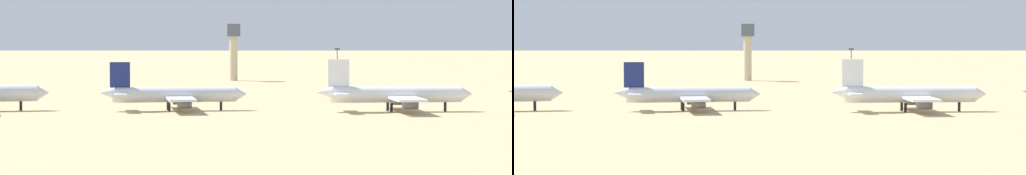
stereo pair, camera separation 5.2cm
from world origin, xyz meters
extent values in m
plane|color=tan|center=(0.00, 0.00, 0.00)|extent=(4000.00, 4000.00, 0.00)
cone|color=silver|center=(-37.71, 37.27, 4.69)|extent=(4.04, 4.76, 4.24)
cylinder|color=black|center=(-43.47, 36.25, 1.23)|extent=(0.78, 0.78, 2.46)
cylinder|color=silver|center=(-2.56, 33.47, 4.32)|extent=(33.12, 6.86, 4.11)
cone|color=silver|center=(15.26, 34.97, 4.32)|extent=(3.40, 4.15, 3.91)
cone|color=silver|center=(-20.38, 31.97, 4.93)|extent=(4.39, 3.83, 3.49)
cube|color=navy|center=(-16.90, 32.26, 9.71)|extent=(5.37, 0.96, 6.68)
cube|color=silver|center=(-17.25, 36.36, 4.73)|extent=(3.86, 7.24, 0.37)
cube|color=silver|center=(-16.56, 28.17, 4.73)|extent=(3.86, 7.24, 0.37)
cube|color=silver|center=(-1.54, 33.56, 3.70)|extent=(9.72, 33.36, 0.58)
cylinder|color=slate|center=(-1.16, 41.32, 2.26)|extent=(3.88, 2.56, 2.26)
cylinder|color=slate|center=(0.13, 25.96, 2.26)|extent=(3.88, 2.56, 2.26)
cylinder|color=black|center=(9.89, 34.52, 1.13)|extent=(0.72, 0.72, 2.26)
cylinder|color=black|center=(-4.31, 35.80, 1.13)|extent=(0.72, 0.72, 2.26)
cylinder|color=black|center=(-3.89, 30.88, 1.13)|extent=(0.72, 0.72, 2.26)
cylinder|color=white|center=(55.78, 26.86, 4.59)|extent=(35.05, 5.43, 4.37)
cone|color=white|center=(74.77, 27.44, 4.59)|extent=(3.40, 4.25, 4.15)
cone|color=white|center=(36.79, 26.28, 5.24)|extent=(4.48, 3.84, 3.71)
cube|color=white|center=(40.50, 26.39, 10.32)|extent=(5.69, 0.72, 7.10)
cube|color=white|center=(40.37, 30.76, 5.02)|extent=(3.72, 7.53, 0.39)
cube|color=white|center=(40.64, 22.03, 5.02)|extent=(3.72, 7.53, 0.39)
cube|color=white|center=(56.87, 26.89, 3.93)|extent=(8.49, 35.15, 0.61)
cylinder|color=slate|center=(57.71, 35.11, 2.40)|extent=(4.00, 2.52, 2.40)
cylinder|color=slate|center=(58.21, 18.74, 2.40)|extent=(4.00, 2.52, 2.40)
cylinder|color=black|center=(69.05, 27.26, 1.20)|extent=(0.76, 0.76, 2.40)
cylinder|color=black|center=(54.06, 29.43, 1.20)|extent=(0.76, 0.76, 2.40)
cylinder|color=black|center=(54.22, 24.19, 1.20)|extent=(0.76, 0.76, 2.40)
cylinder|color=#C6B793|center=(19.73, 200.95, 8.84)|extent=(3.20, 3.20, 17.67)
cube|color=#4C5660|center=(19.73, 200.95, 20.17)|extent=(5.20, 5.20, 4.98)
cylinder|color=#59595E|center=(54.22, 142.83, 6.82)|extent=(0.36, 0.36, 13.64)
cube|color=#333333|center=(54.22, 142.83, 13.89)|extent=(1.80, 0.50, 0.50)
camera|label=1|loc=(0.13, -304.70, 24.21)|focal=89.23mm
camera|label=2|loc=(0.18, -304.70, 24.21)|focal=89.23mm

